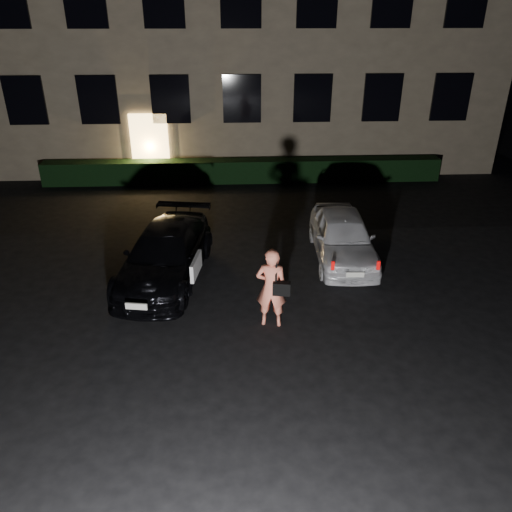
{
  "coord_description": "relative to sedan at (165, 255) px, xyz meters",
  "views": [
    {
      "loc": [
        -0.39,
        -7.95,
        6.02
      ],
      "look_at": [
        0.09,
        2.0,
        1.03
      ],
      "focal_mm": 35.0,
      "sensor_mm": 36.0,
      "label": 1
    }
  ],
  "objects": [
    {
      "name": "building",
      "position": [
        2.07,
        11.99,
        5.37
      ],
      "size": [
        20.0,
        8.11,
        12.0
      ],
      "color": "#706250",
      "rests_on": "ground"
    },
    {
      "name": "hatch",
      "position": [
        4.53,
        0.86,
        0.01
      ],
      "size": [
        1.62,
        3.76,
        1.26
      ],
      "rotation": [
        0.0,
        0.0,
        -0.04
      ],
      "color": "white",
      "rests_on": "ground"
    },
    {
      "name": "ground",
      "position": [
        2.07,
        -3.0,
        -0.62
      ],
      "size": [
        80.0,
        80.0,
        0.0
      ],
      "primitive_type": "plane",
      "color": "black",
      "rests_on": "ground"
    },
    {
      "name": "sedan",
      "position": [
        0.0,
        0.0,
        0.0
      ],
      "size": [
        2.39,
        4.52,
        1.25
      ],
      "rotation": [
        0.0,
        0.0,
        -0.16
      ],
      "color": "black",
      "rests_on": "ground"
    },
    {
      "name": "man",
      "position": [
        2.42,
        -2.15,
        0.26
      ],
      "size": [
        0.73,
        0.51,
        1.76
      ],
      "rotation": [
        0.0,
        0.0,
        2.99
      ],
      "color": "#FB8063",
      "rests_on": "ground"
    },
    {
      "name": "hedge",
      "position": [
        2.07,
        7.5,
        -0.2
      ],
      "size": [
        15.0,
        0.7,
        0.85
      ],
      "primitive_type": "cube",
      "color": "black",
      "rests_on": "ground"
    }
  ]
}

